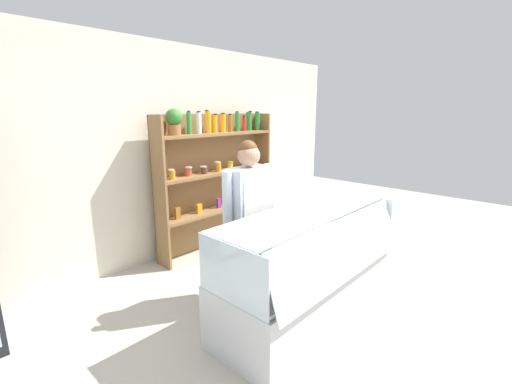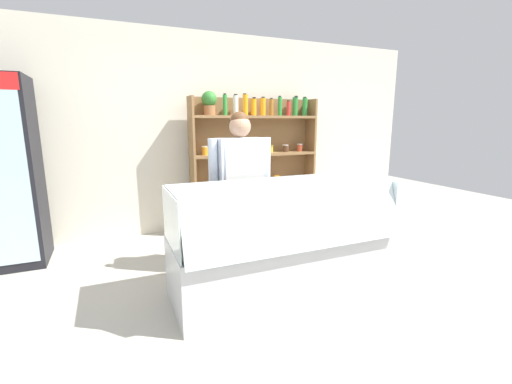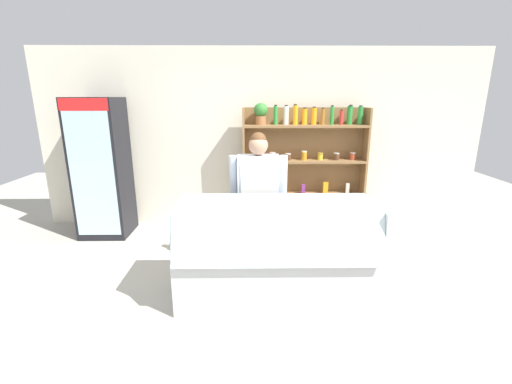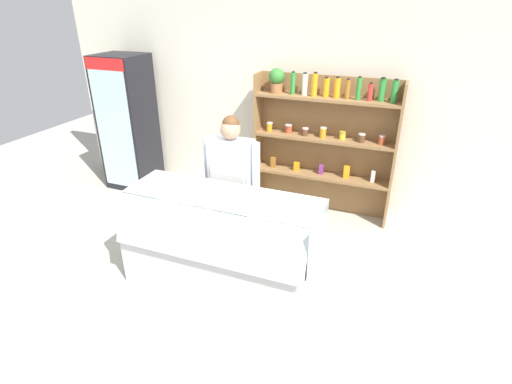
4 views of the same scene
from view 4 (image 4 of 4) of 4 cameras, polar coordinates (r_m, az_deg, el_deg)
ground_plane at (r=4.37m, az=-5.36°, el=-12.28°), size 12.00×12.00×0.00m
back_wall at (r=5.63m, az=4.25°, el=12.12°), size 6.80×0.10×2.70m
drinks_fridge at (r=6.38m, az=-17.81°, el=9.31°), size 0.67×0.64×1.98m
shelving_unit at (r=5.29m, az=9.46°, el=7.74°), size 1.83×0.29×1.91m
deli_display_case at (r=4.13m, az=-4.78°, el=-9.33°), size 1.93×0.80×1.01m
shop_clerk at (r=4.34m, az=-3.51°, el=2.36°), size 0.65×0.25×1.62m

